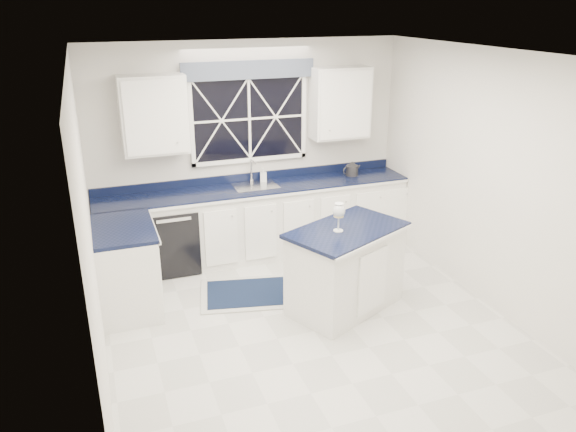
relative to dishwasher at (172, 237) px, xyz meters
name	(u,v)px	position (x,y,z in m)	size (l,w,h in m)	color
ground	(314,331)	(1.10, -1.95, -0.41)	(4.50, 4.50, 0.00)	silver
back_wall	(249,149)	(1.10, 0.30, 0.94)	(4.00, 0.10, 2.70)	silver
base_cabinets	(236,231)	(0.77, -0.17, 0.04)	(3.99, 1.60, 0.90)	silver
countertop	(257,188)	(1.10, 0.00, 0.51)	(3.98, 0.64, 0.04)	black
dishwasher	(172,237)	(0.00, 0.00, 0.00)	(0.60, 0.58, 0.82)	black
window	(249,112)	(1.10, 0.25, 1.42)	(1.65, 0.09, 1.26)	black
upper_cabinets	(252,109)	(1.10, 0.13, 1.49)	(3.10, 0.34, 0.90)	silver
faucet	(252,170)	(1.10, 0.19, 0.69)	(0.05, 0.20, 0.30)	#BCBCBF
island	(345,268)	(1.60, -1.60, 0.05)	(1.44, 1.20, 0.92)	silver
rug	(259,292)	(0.81, -1.00, -0.40)	(1.45, 1.06, 0.02)	#A9A9A4
kettle	(352,169)	(2.44, 0.04, 0.62)	(0.27, 0.18, 0.19)	#2E2E31
wine_glass	(339,212)	(1.48, -1.63, 0.72)	(0.13, 0.13, 0.30)	silver
soap_bottle	(263,175)	(1.25, 0.19, 0.62)	(0.08, 0.08, 0.18)	silver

